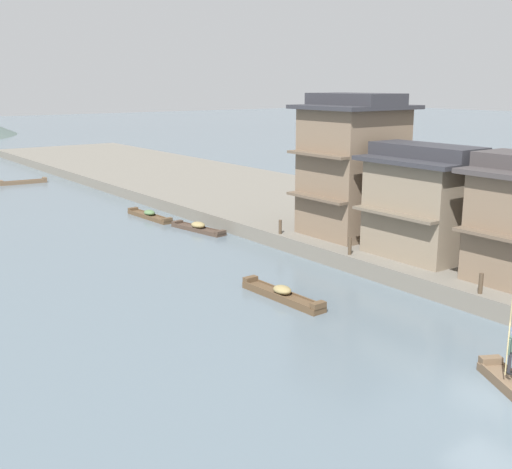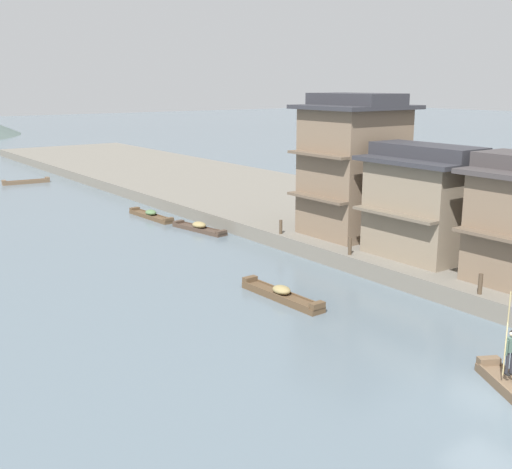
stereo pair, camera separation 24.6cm
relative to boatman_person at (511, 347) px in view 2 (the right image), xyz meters
The scene contains 12 objects.
ground_plane 1.86m from the boatman_person, behind, with size 400.00×400.00×0.00m, color slate.
riverbank_right 33.12m from the boatman_person, 64.61° to the left, with size 18.00×110.00×0.94m, color #6B665B.
boatman_person is the anchor object (origin of this frame).
boat_moored_nearest 33.14m from the boatman_person, 84.73° to the left, with size 1.12×5.65×0.66m.
boat_moored_second 11.99m from the boatman_person, 92.69° to the left, with size 1.03×5.42×0.70m.
boat_moored_third 56.54m from the boatman_person, 89.55° to the left, with size 4.80×1.18×0.51m.
boat_midriver_drifting 27.29m from the boatman_person, 81.93° to the left, with size 1.72×5.09×0.67m.
house_waterfront_second 14.27m from the boatman_person, 52.11° to the left, with size 5.23×6.27×6.14m.
house_waterfront_tall 19.88m from the boatman_person, 61.81° to the left, with size 6.42×5.71×8.74m.
mooring_post_dock_near 7.53m from the boatman_person, 42.60° to the left, with size 0.20×0.20×0.96m, color #473828.
mooring_post_dock_mid 14.61m from the boatman_person, 67.69° to the left, with size 0.20×0.20×0.97m, color #473828.
mooring_post_dock_far 20.52m from the boatman_person, 74.33° to the left, with size 0.20×0.20×0.90m, color #473828.
Camera 2 is at (-17.83, -11.17, 10.31)m, focal length 44.76 mm.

